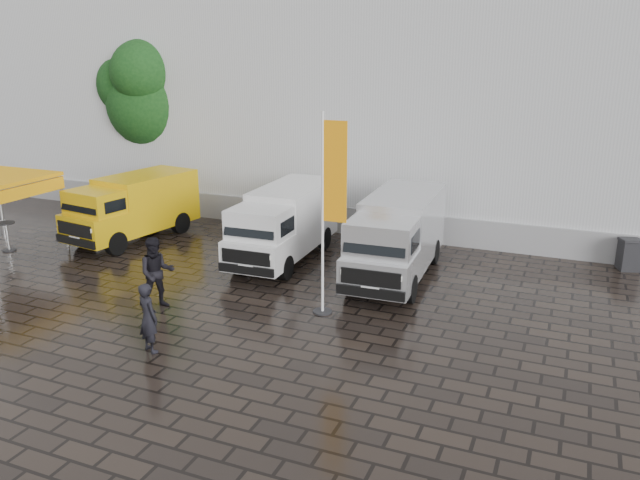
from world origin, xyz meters
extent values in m
plane|color=black|center=(0.00, 0.00, 0.00)|extent=(120.00, 120.00, 0.00)
cube|color=silver|center=(2.00, 16.00, 6.00)|extent=(44.00, 16.00, 12.00)
cube|color=gray|center=(2.00, 7.95, 0.50)|extent=(44.00, 0.15, 1.00)
cylinder|color=silver|center=(-12.77, 2.58, 1.25)|extent=(0.10, 0.10, 2.49)
cylinder|color=silver|center=(-9.79, 2.58, 1.25)|extent=(0.10, 0.10, 2.49)
cylinder|color=black|center=(0.57, 0.76, 0.02)|extent=(0.50, 0.50, 0.04)
cylinder|color=white|center=(0.57, 0.76, 2.59)|extent=(0.07, 0.07, 5.17)
cube|color=#FF980D|center=(0.90, 0.76, 3.72)|extent=(0.60, 0.03, 2.48)
cylinder|color=black|center=(-10.70, 9.23, 1.85)|extent=(0.52, 0.52, 3.70)
sphere|color=#113713|center=(-10.70, 9.23, 4.44)|extent=(4.07, 4.07, 4.07)
sphere|color=#113713|center=(-11.30, 10.13, 6.10)|extent=(2.40, 2.40, 2.40)
cylinder|color=black|center=(-11.34, 1.49, 0.50)|extent=(0.60, 0.60, 1.00)
cube|color=black|center=(8.07, 7.52, 0.50)|extent=(0.76, 0.76, 1.00)
imported|color=black|center=(-2.19, -2.77, 0.82)|extent=(0.70, 0.59, 1.64)
imported|color=black|center=(-3.58, -0.59, 0.96)|extent=(1.18, 1.17, 1.93)
camera|label=1|loc=(6.31, -13.12, 6.51)|focal=35.00mm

